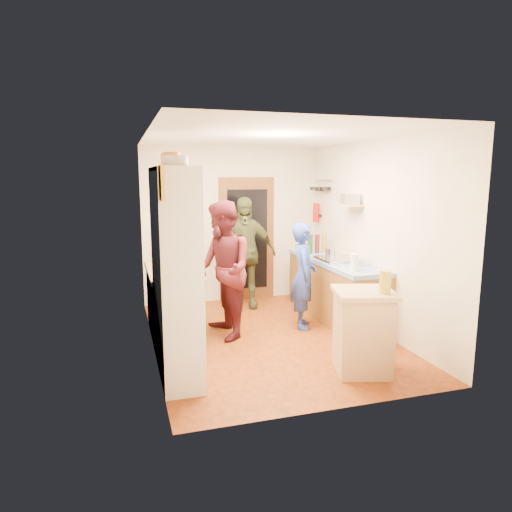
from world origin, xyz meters
name	(u,v)px	position (x,y,z in m)	size (l,w,h in m)	color
floor	(269,338)	(0.00, 0.00, -0.01)	(3.00, 4.00, 0.02)	#8B3910
ceiling	(270,135)	(0.00, 0.00, 2.61)	(3.00, 4.00, 0.02)	silver
wall_back	(232,225)	(0.00, 2.01, 1.30)	(3.00, 0.02, 2.60)	silver
wall_front	(343,271)	(0.00, -2.01, 1.30)	(3.00, 0.02, 2.60)	silver
wall_left	(149,245)	(-1.51, 0.00, 1.30)	(0.02, 4.00, 2.60)	silver
wall_right	(373,236)	(1.51, 0.00, 1.30)	(0.02, 4.00, 2.60)	silver
door_frame	(247,239)	(0.25, 1.97, 1.05)	(0.95, 0.06, 2.10)	brown
door_glass	(247,239)	(0.25, 1.94, 1.05)	(0.70, 0.02, 1.70)	black
hutch_body	(176,274)	(-1.30, -0.80, 1.10)	(0.40, 1.20, 2.20)	silver
hutch_top_shelf	(172,169)	(-1.30, -0.80, 2.18)	(0.40, 1.14, 0.04)	silver
plate_stack	(175,161)	(-1.30, -1.07, 2.25)	(0.24, 0.24, 0.10)	white
orange_pot_a	(171,160)	(-1.30, -0.74, 2.27)	(0.19, 0.19, 0.15)	orange
orange_pot_b	(169,160)	(-1.30, -0.48, 2.28)	(0.17, 0.17, 0.15)	orange
left_counter_base	(173,304)	(-1.20, 0.45, 0.42)	(0.60, 1.40, 0.85)	brown
left_counter_top	(172,271)	(-1.20, 0.45, 0.88)	(0.64, 1.44, 0.05)	tan
toaster	(181,270)	(-1.15, -0.03, 0.98)	(0.22, 0.14, 0.16)	white
kettle	(169,266)	(-1.25, 0.31, 0.98)	(0.14, 0.14, 0.16)	white
orange_bowl	(177,264)	(-1.12, 0.57, 0.94)	(0.20, 0.20, 0.09)	orange
chopping_board	(169,260)	(-1.18, 1.08, 0.91)	(0.30, 0.22, 0.03)	tan
right_counter_base	(335,291)	(1.20, 0.50, 0.42)	(0.60, 2.20, 0.84)	brown
right_counter_top	(336,262)	(1.20, 0.50, 0.87)	(0.62, 2.22, 0.06)	blue
hob	(338,259)	(1.20, 0.41, 0.92)	(0.55, 0.58, 0.04)	silver
pot_on_hob	(332,252)	(1.15, 0.51, 1.01)	(0.20, 0.20, 0.13)	silver
bottle_a	(310,244)	(1.05, 1.10, 1.05)	(0.08, 0.08, 0.30)	#143F14
bottle_b	(317,244)	(1.18, 1.12, 1.05)	(0.07, 0.07, 0.30)	#591419
bottle_c	(324,243)	(1.31, 1.13, 1.06)	(0.08, 0.08, 0.31)	olive
paper_towel	(354,262)	(1.05, -0.33, 1.01)	(0.10, 0.10, 0.22)	white
mixing_bowl	(359,262)	(1.30, -0.02, 0.94)	(0.23, 0.23, 0.09)	silver
island_base	(363,334)	(0.63, -1.32, 0.43)	(0.55, 0.55, 0.86)	tan
island_top	(364,293)	(0.63, -1.32, 0.89)	(0.62, 0.62, 0.05)	tan
cutting_board	(359,291)	(0.59, -1.26, 0.90)	(0.35, 0.28, 0.02)	white
oil_jar	(385,282)	(0.77, -1.49, 1.03)	(0.12, 0.12, 0.24)	#AD9E2D
pan_rail	(324,180)	(1.46, 1.52, 2.05)	(0.02, 0.02, 0.65)	silver
pan_hang_a	(325,188)	(1.40, 1.35, 1.92)	(0.18, 0.18, 0.05)	black
pan_hang_b	(320,189)	(1.40, 1.55, 1.90)	(0.16, 0.16, 0.05)	black
pan_hang_c	(315,189)	(1.40, 1.75, 1.91)	(0.17, 0.17, 0.05)	black
wall_shelf	(349,205)	(1.37, 0.45, 1.70)	(0.26, 0.42, 0.03)	tan
radio	(350,199)	(1.37, 0.45, 1.79)	(0.22, 0.30, 0.15)	silver
ext_bracket	(319,216)	(1.47, 1.70, 1.45)	(0.06, 0.10, 0.04)	black
fire_extinguisher	(316,213)	(1.41, 1.70, 1.50)	(0.11, 0.11, 0.32)	red
picture_frame	(162,183)	(-1.48, -1.55, 2.05)	(0.03, 0.25, 0.30)	gold
person_hob	(306,276)	(0.61, 0.24, 0.74)	(0.54, 0.36, 1.49)	#263C9C
person_left	(224,269)	(-0.55, 0.23, 0.91)	(0.88, 0.69, 1.82)	#48161D
person_back	(244,253)	(0.07, 1.48, 0.90)	(1.05, 0.44, 1.80)	#3C4124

